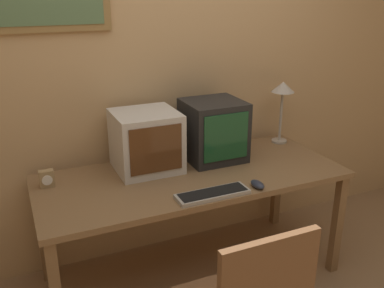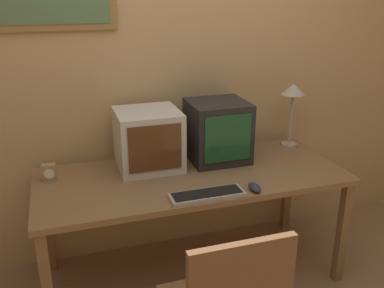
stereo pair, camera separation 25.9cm
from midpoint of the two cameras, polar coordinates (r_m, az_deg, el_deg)
wall_back at (r=2.92m, az=-0.50°, el=9.74°), size 8.00×0.08×2.60m
desk at (r=2.69m, az=2.76°, el=-5.44°), size 1.90×0.79×0.74m
monitor_left at (r=2.70m, az=-3.13°, el=0.57°), size 0.39×0.38×0.37m
monitor_right at (r=2.83m, az=6.05°, el=1.68°), size 0.37×0.36×0.40m
keyboard_main at (r=2.38m, az=5.13°, el=-6.82°), size 0.42×0.13×0.03m
mouse_near_keyboard at (r=2.49m, az=11.31°, el=-5.76°), size 0.06×0.11×0.04m
desk_clock at (r=2.66m, az=-15.91°, el=-3.72°), size 0.08×0.05×0.10m
desk_lamp at (r=3.14m, az=15.65°, el=6.17°), size 0.17×0.17×0.46m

